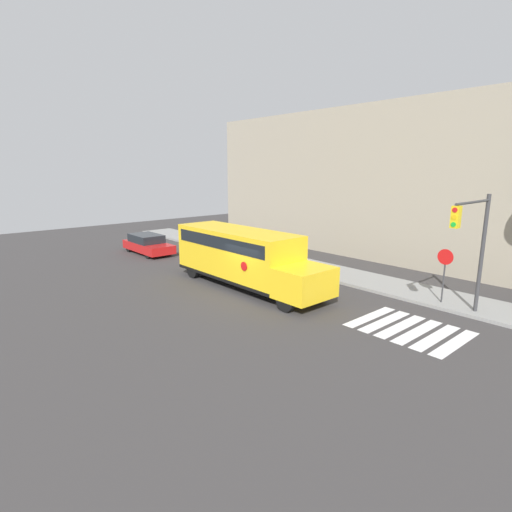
{
  "coord_description": "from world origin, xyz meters",
  "views": [
    {
      "loc": [
        14.37,
        -12.11,
        6.11
      ],
      "look_at": [
        -0.98,
        1.36,
        1.64
      ],
      "focal_mm": 28.0,
      "sensor_mm": 36.0,
      "label": 1
    }
  ],
  "objects_px": {
    "school_bus": "(243,255)",
    "parked_car": "(148,244)",
    "traffic_light": "(474,239)",
    "stop_sign": "(444,268)"
  },
  "relations": [
    {
      "from": "school_bus",
      "to": "stop_sign",
      "type": "height_order",
      "value": "school_bus"
    },
    {
      "from": "traffic_light",
      "to": "stop_sign",
      "type": "bearing_deg",
      "value": 143.23
    },
    {
      "from": "school_bus",
      "to": "stop_sign",
      "type": "distance_m",
      "value": 9.69
    },
    {
      "from": "school_bus",
      "to": "traffic_light",
      "type": "bearing_deg",
      "value": 20.7
    },
    {
      "from": "parked_car",
      "to": "stop_sign",
      "type": "xyz_separation_m",
      "value": [
        19.51,
        4.76,
        1.04
      ]
    },
    {
      "from": "school_bus",
      "to": "parked_car",
      "type": "height_order",
      "value": "school_bus"
    },
    {
      "from": "stop_sign",
      "to": "parked_car",
      "type": "bearing_deg",
      "value": -166.3
    },
    {
      "from": "stop_sign",
      "to": "traffic_light",
      "type": "relative_size",
      "value": 0.51
    },
    {
      "from": "stop_sign",
      "to": "traffic_light",
      "type": "distance_m",
      "value": 2.49
    },
    {
      "from": "parked_car",
      "to": "stop_sign",
      "type": "relative_size",
      "value": 1.82
    }
  ]
}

